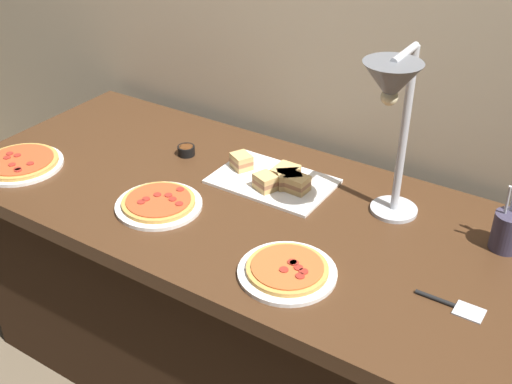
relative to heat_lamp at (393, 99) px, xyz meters
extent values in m
plane|color=brown|center=(-0.42, -0.08, -1.16)|extent=(8.00, 8.00, 0.00)
cube|color=#C6B593|center=(-0.42, 0.42, 0.04)|extent=(4.40, 0.04, 2.40)
cube|color=#422816|center=(-0.42, -0.08, -0.43)|extent=(1.90, 0.84, 0.05)
cube|color=black|center=(-0.42, -0.08, -0.81)|extent=(1.75, 0.74, 0.71)
cylinder|color=#B7BABF|center=(0.00, 0.12, -0.40)|extent=(0.14, 0.14, 0.01)
cylinder|color=#B7BABF|center=(0.00, 0.12, -0.14)|extent=(0.02, 0.02, 0.50)
cylinder|color=#B7BABF|center=(0.00, 0.05, 0.11)|extent=(0.02, 0.15, 0.02)
cone|color=#595B60|center=(0.00, -0.03, 0.06)|extent=(0.15, 0.15, 0.10)
sphere|color=#F9EAB2|center=(0.00, -0.03, 0.02)|extent=(0.04, 0.04, 0.04)
cylinder|color=white|center=(-0.60, -0.24, -0.40)|extent=(0.26, 0.26, 0.01)
cylinder|color=#C68E42|center=(-0.60, -0.24, -0.39)|extent=(0.22, 0.22, 0.01)
cylinder|color=#B74723|center=(-0.60, -0.24, -0.38)|extent=(0.20, 0.20, 0.00)
cylinder|color=maroon|center=(-0.62, -0.23, -0.38)|extent=(0.02, 0.02, 0.00)
cylinder|color=maroon|center=(-0.64, -0.29, -0.38)|extent=(0.02, 0.02, 0.00)
cylinder|color=maroon|center=(-0.58, -0.17, -0.38)|extent=(0.02, 0.02, 0.00)
cylinder|color=maroon|center=(-0.53, -0.23, -0.38)|extent=(0.02, 0.02, 0.00)
cylinder|color=maroon|center=(-0.63, -0.26, -0.38)|extent=(0.02, 0.02, 0.00)
cylinder|color=maroon|center=(-0.59, -0.21, -0.38)|extent=(0.02, 0.02, 0.00)
cylinder|color=maroon|center=(-0.57, -0.22, -0.38)|extent=(0.02, 0.02, 0.00)
cylinder|color=white|center=(-0.12, -0.31, -0.40)|extent=(0.26, 0.26, 0.01)
cylinder|color=#C68E42|center=(-0.12, -0.31, -0.39)|extent=(0.21, 0.21, 0.01)
cylinder|color=#C65628|center=(-0.12, -0.31, -0.38)|extent=(0.19, 0.19, 0.00)
cylinder|color=maroon|center=(-0.11, -0.29, -0.38)|extent=(0.02, 0.02, 0.00)
cylinder|color=maroon|center=(-0.11, -0.29, -0.38)|extent=(0.02, 0.02, 0.00)
cylinder|color=maroon|center=(-0.09, -0.30, -0.38)|extent=(0.02, 0.02, 0.00)
cylinder|color=maroon|center=(-0.07, -0.33, -0.38)|extent=(0.02, 0.02, 0.00)
cylinder|color=maroon|center=(-0.11, -0.33, -0.38)|extent=(0.02, 0.02, 0.00)
cylinder|color=maroon|center=(-0.07, -0.31, -0.38)|extent=(0.02, 0.02, 0.00)
cylinder|color=white|center=(-1.16, -0.30, -0.40)|extent=(0.28, 0.28, 0.01)
cylinder|color=#C68E42|center=(-1.16, -0.30, -0.39)|extent=(0.25, 0.25, 0.01)
cylinder|color=#B74723|center=(-1.16, -0.30, -0.38)|extent=(0.22, 0.22, 0.00)
cylinder|color=maroon|center=(-1.21, -0.30, -0.38)|extent=(0.02, 0.02, 0.00)
cylinder|color=maroon|center=(-1.11, -0.35, -0.38)|extent=(0.02, 0.02, 0.00)
cylinder|color=maroon|center=(-1.20, -0.32, -0.38)|extent=(0.02, 0.02, 0.00)
cylinder|color=maroon|center=(-1.10, -0.30, -0.38)|extent=(0.02, 0.02, 0.00)
cylinder|color=maroon|center=(-1.14, -0.34, -0.38)|extent=(0.02, 0.02, 0.00)
cylinder|color=maroon|center=(-1.18, -0.29, -0.38)|extent=(0.02, 0.02, 0.00)
cylinder|color=maroon|center=(-1.10, -0.36, -0.38)|extent=(0.02, 0.02, 0.00)
cube|color=white|center=(-0.39, 0.07, -0.40)|extent=(0.38, 0.25, 0.01)
cube|color=tan|center=(-0.33, 0.06, -0.39)|extent=(0.10, 0.10, 0.02)
cube|color=#9E6642|center=(-0.33, 0.06, -0.37)|extent=(0.10, 0.10, 0.01)
cube|color=tan|center=(-0.33, 0.06, -0.35)|extent=(0.10, 0.10, 0.02)
cube|color=tan|center=(-0.52, 0.08, -0.39)|extent=(0.08, 0.08, 0.02)
cube|color=#9E6642|center=(-0.52, 0.08, -0.37)|extent=(0.08, 0.08, 0.01)
cube|color=tan|center=(-0.52, 0.08, -0.35)|extent=(0.08, 0.08, 0.02)
cube|color=tan|center=(-0.35, 0.08, -0.39)|extent=(0.07, 0.08, 0.02)
cube|color=#9E6642|center=(-0.35, 0.08, -0.37)|extent=(0.07, 0.08, 0.01)
cube|color=tan|center=(-0.35, 0.08, -0.35)|extent=(0.07, 0.08, 0.02)
cube|color=tan|center=(-0.38, 0.01, -0.39)|extent=(0.08, 0.08, 0.02)
cube|color=#9E6642|center=(-0.38, 0.01, -0.37)|extent=(0.08, 0.08, 0.01)
cube|color=tan|center=(-0.38, 0.01, -0.35)|extent=(0.08, 0.08, 0.02)
cube|color=tan|center=(-0.29, 0.05, -0.39)|extent=(0.07, 0.06, 0.02)
cube|color=#9E6642|center=(-0.29, 0.05, -0.37)|extent=(0.07, 0.06, 0.01)
cube|color=tan|center=(-0.29, 0.05, -0.35)|extent=(0.07, 0.06, 0.02)
cylinder|color=black|center=(-0.74, 0.06, -0.39)|extent=(0.06, 0.06, 0.03)
cylinder|color=#562D14|center=(-0.74, 0.06, -0.37)|extent=(0.05, 0.05, 0.01)
cylinder|color=#383347|center=(0.33, 0.11, -0.35)|extent=(0.08, 0.08, 0.11)
cylinder|color=#B7BABF|center=(0.31, 0.11, -0.29)|extent=(0.01, 0.03, 0.17)
cylinder|color=#B7BABF|center=(0.32, 0.13, -0.28)|extent=(0.05, 0.01, 0.18)
cylinder|color=#B7BABF|center=(0.32, 0.13, -0.29)|extent=(0.03, 0.01, 0.16)
cube|color=#B7BABF|center=(0.33, -0.20, -0.40)|extent=(0.07, 0.06, 0.00)
cylinder|color=black|center=(0.24, -0.20, -0.40)|extent=(0.10, 0.01, 0.01)
camera|label=1|loc=(0.52, -1.44, 0.65)|focal=44.86mm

